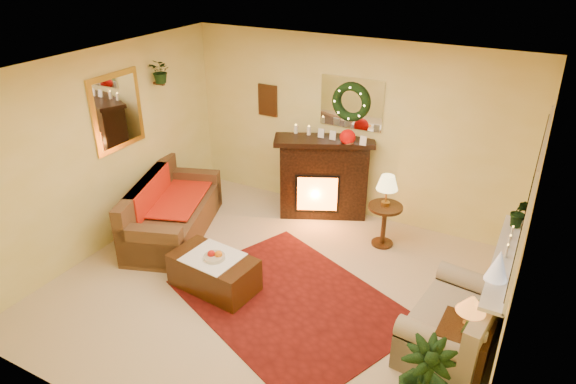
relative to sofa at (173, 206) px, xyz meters
The scene contains 31 objects.
floor 1.98m from the sofa, 14.18° to the right, with size 5.00×5.00×0.00m, color beige.
ceiling 2.91m from the sofa, 14.18° to the right, with size 5.00×5.00×0.00m, color white.
wall_back 2.72m from the sofa, 43.47° to the left, with size 5.00×5.00×0.00m, color #EFD88C.
wall_front 3.42m from the sofa, 55.47° to the right, with size 5.00×5.00×0.00m, color #EFD88C.
wall_left 1.17m from the sofa, 142.89° to the right, with size 4.50×4.50×0.00m, color #EFD88C.
wall_right 4.48m from the sofa, ahead, with size 4.50×4.50×0.00m, color #EFD88C.
area_rug 2.28m from the sofa, 15.43° to the right, with size 2.51×1.88×0.01m, color #4E0508.
sofa is the anchor object (origin of this frame).
red_throw 0.18m from the sofa, 117.98° to the left, with size 0.74×1.20×0.02m, color red.
fireplace 2.20m from the sofa, 42.93° to the left, with size 1.26×0.40×1.15m, color black.
poinsettia 2.60m from the sofa, 37.27° to the left, with size 0.22×0.22×0.22m, color red.
mantel_candle_a 2.05m from the sofa, 52.16° to the left, with size 0.06×0.06×0.17m, color #FFF5CA.
mantel_candle_b 2.18m from the sofa, 48.24° to the left, with size 0.06×0.06×0.17m, color white.
mantel_mirror 2.87m from the sofa, 43.14° to the left, with size 0.92×0.02×0.72m, color white.
wreath 2.85m from the sofa, 42.49° to the left, with size 0.55×0.55×0.11m, color #194719.
wall_art 2.15m from the sofa, 73.39° to the left, with size 0.32×0.03×0.48m, color #381E11.
gold_mirror 1.46m from the sofa, 164.02° to the right, with size 0.03×0.84×1.00m, color gold.
hanging_plant 1.71m from the sofa, 128.95° to the left, with size 0.33×0.28×0.36m, color #194719.
loveseat 3.96m from the sofa, ahead, with size 0.76×1.32×0.76m, color #91815A.
window_frame 4.50m from the sofa, ahead, with size 0.03×1.86×1.36m, color white.
window_glass 4.49m from the sofa, ahead, with size 0.02×1.70×1.22m, color black.
window_sill 4.28m from the sofa, ahead, with size 0.22×1.86×0.04m, color white.
mini_tree 4.28m from the sofa, ahead, with size 0.22×0.22×0.32m, color white.
sill_plant 4.40m from the sofa, 10.19° to the left, with size 0.26×0.21×0.47m, color #0F3413.
side_table_round 2.90m from the sofa, 22.18° to the left, with size 0.46×0.46×0.60m, color #3F200E.
lamp_cream 2.93m from the sofa, 22.53° to the left, with size 0.28×0.28×0.44m, color #FFE988.
end_table_square 4.16m from the sofa, 10.85° to the right, with size 0.46×0.46×0.57m, color #522C1C.
lamp_tiffany 4.18m from the sofa, 10.78° to the right, with size 0.27×0.27×0.39m, color #FF9D43.
coffee_table 1.46m from the sofa, 32.22° to the right, with size 1.02×0.56×0.43m, color black.
fruit_bowl 1.49m from the sofa, 32.13° to the right, with size 0.25×0.25×0.06m, color beige.
floor_palm 4.14m from the sofa, 20.08° to the right, with size 1.35×1.35×2.42m, color #14340E.
Camera 1 is at (2.48, -4.29, 3.80)m, focal length 32.00 mm.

